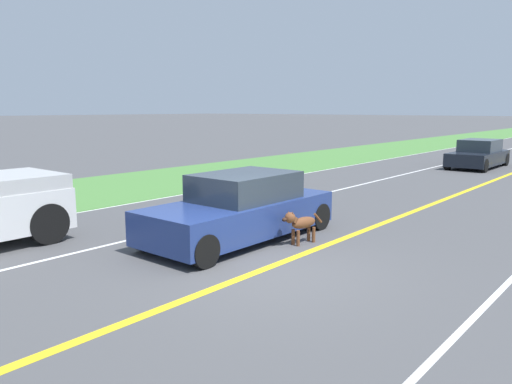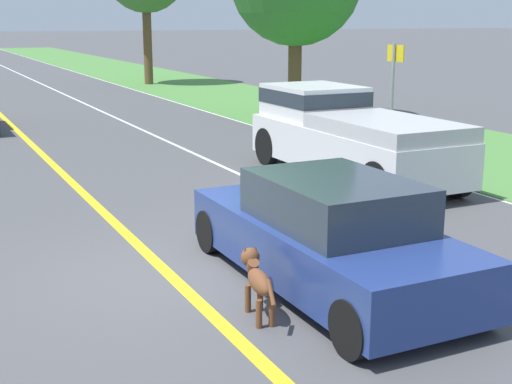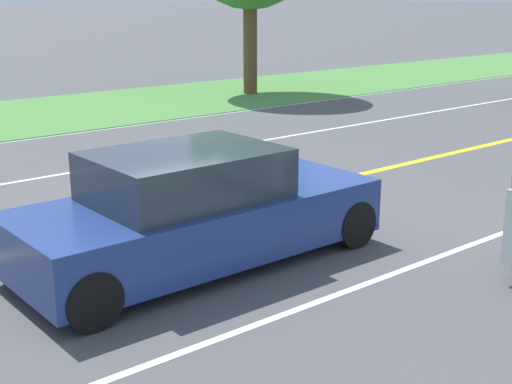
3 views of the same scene
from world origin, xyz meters
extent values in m
plane|color=#4C4C4F|center=(0.00, 0.00, 0.00)|extent=(400.00, 400.00, 0.00)
cube|color=yellow|center=(0.00, 0.00, 0.00)|extent=(0.18, 160.00, 0.01)
cube|color=white|center=(7.00, 0.00, 0.00)|extent=(0.14, 160.00, 0.01)
cube|color=white|center=(3.50, 0.00, 0.00)|extent=(0.10, 160.00, 0.01)
cube|color=white|center=(-3.50, 0.00, 0.00)|extent=(0.10, 160.00, 0.01)
cube|color=#4C843D|center=(10.00, 0.00, 0.01)|extent=(6.00, 160.00, 0.03)
cube|color=navy|center=(1.71, -1.21, 0.52)|extent=(1.83, 4.57, 0.69)
cube|color=#2D3842|center=(1.71, -1.39, 1.15)|extent=(1.57, 2.19, 0.58)
cylinder|color=black|center=(2.53, 0.67, 0.31)|extent=(0.22, 0.62, 0.62)
cylinder|color=black|center=(2.53, -3.09, 0.31)|extent=(0.22, 0.62, 0.62)
cylinder|color=black|center=(0.88, 0.67, 0.31)|extent=(0.22, 0.62, 0.62)
cylinder|color=black|center=(0.88, -3.09, 0.31)|extent=(0.22, 0.62, 0.62)
ellipsoid|color=brown|center=(0.45, -1.83, 0.45)|extent=(0.32, 0.69, 0.24)
cylinder|color=brown|center=(0.56, -1.61, 0.16)|extent=(0.07, 0.07, 0.33)
cylinder|color=brown|center=(0.48, -2.07, 0.16)|extent=(0.07, 0.07, 0.33)
cylinder|color=brown|center=(0.42, -1.58, 0.16)|extent=(0.07, 0.07, 0.33)
cylinder|color=brown|center=(0.34, -2.04, 0.16)|extent=(0.07, 0.07, 0.33)
cylinder|color=brown|center=(0.50, -1.55, 0.55)|extent=(0.17, 0.20, 0.18)
sphere|color=brown|center=(0.52, -1.43, 0.61)|extent=(0.26, 0.26, 0.23)
ellipsoid|color=#331E14|center=(0.55, -1.28, 0.59)|extent=(0.12, 0.12, 0.09)
cone|color=#55301C|center=(0.58, -1.46, 0.70)|extent=(0.08, 0.08, 0.10)
cone|color=#55301C|center=(0.46, -1.43, 0.70)|extent=(0.08, 0.08, 0.10)
cylinder|color=brown|center=(0.38, -2.26, 0.49)|extent=(0.09, 0.25, 0.25)
cylinder|color=black|center=(6.35, 1.64, 0.43)|extent=(0.22, 0.87, 0.87)
cylinder|color=black|center=(4.54, 1.64, 0.43)|extent=(0.22, 0.87, 0.87)
cube|color=black|center=(1.85, -18.58, 0.47)|extent=(1.78, 4.37, 0.61)
cube|color=#2D3842|center=(1.85, -18.75, 1.06)|extent=(1.54, 2.10, 0.57)
cylinder|color=black|center=(2.66, -16.79, 0.31)|extent=(0.22, 0.61, 0.61)
cylinder|color=black|center=(2.66, -20.37, 0.31)|extent=(0.22, 0.61, 0.61)
cylinder|color=black|center=(1.05, -16.79, 0.31)|extent=(0.22, 0.61, 0.61)
cylinder|color=black|center=(1.05, -20.37, 0.31)|extent=(0.22, 0.61, 0.61)
camera|label=1|loc=(-5.35, 6.64, 2.81)|focal=35.00mm
camera|label=2|loc=(-2.90, -8.61, 3.34)|focal=50.00mm
camera|label=3|loc=(8.55, -5.94, 3.25)|focal=50.00mm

